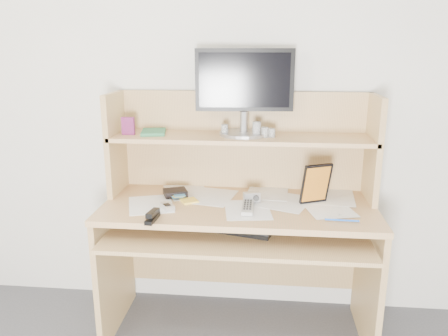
# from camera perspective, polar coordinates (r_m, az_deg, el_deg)

# --- Properties ---
(back_wall) EXTENTS (3.60, 0.04, 2.50)m
(back_wall) POSITION_cam_1_polar(r_m,az_deg,el_deg) (2.46, 2.53, 8.89)
(back_wall) COLOR silver
(back_wall) RESTS_ON floor
(desk) EXTENTS (1.40, 0.70, 1.30)m
(desk) POSITION_cam_1_polar(r_m,az_deg,el_deg) (2.36, 2.04, -5.34)
(desk) COLOR tan
(desk) RESTS_ON floor
(paper_clutter) EXTENTS (1.32, 0.54, 0.01)m
(paper_clutter) POSITION_cam_1_polar(r_m,az_deg,el_deg) (2.26, 1.92, -4.68)
(paper_clutter) COLOR white
(paper_clutter) RESTS_ON desk
(keyboard) EXTENTS (0.43, 0.24, 0.03)m
(keyboard) POSITION_cam_1_polar(r_m,az_deg,el_deg) (2.21, 1.18, -7.70)
(keyboard) COLOR black
(keyboard) RESTS_ON desk
(tv_remote) EXTENTS (0.05, 0.20, 0.02)m
(tv_remote) POSITION_cam_1_polar(r_m,az_deg,el_deg) (2.18, 3.11, -5.13)
(tv_remote) COLOR #A1A29D
(tv_remote) RESTS_ON paper_clutter
(flip_phone) EXTENTS (0.09, 0.10, 0.02)m
(flip_phone) POSITION_cam_1_polar(r_m,az_deg,el_deg) (2.21, -7.40, -4.88)
(flip_phone) COLOR silver
(flip_phone) RESTS_ON paper_clutter
(stapler) EXTENTS (0.04, 0.14, 0.04)m
(stapler) POSITION_cam_1_polar(r_m,az_deg,el_deg) (2.07, -9.35, -6.12)
(stapler) COLOR black
(stapler) RESTS_ON paper_clutter
(wallet) EXTENTS (0.15, 0.14, 0.03)m
(wallet) POSITION_cam_1_polar(r_m,az_deg,el_deg) (2.39, -6.39, -3.20)
(wallet) COLOR black
(wallet) RESTS_ON paper_clutter
(sticky_note_pad) EXTENTS (0.11, 0.11, 0.01)m
(sticky_note_pad) POSITION_cam_1_polar(r_m,az_deg,el_deg) (2.30, -4.56, -4.29)
(sticky_note_pad) COLOR yellow
(sticky_note_pad) RESTS_ON desk
(digital_camera) EXTENTS (0.09, 0.06, 0.05)m
(digital_camera) POSITION_cam_1_polar(r_m,az_deg,el_deg) (2.27, 3.63, -3.81)
(digital_camera) COLOR #A8A8AA
(digital_camera) RESTS_ON paper_clutter
(game_case) EXTENTS (0.15, 0.08, 0.21)m
(game_case) POSITION_cam_1_polar(r_m,az_deg,el_deg) (2.27, 11.93, -2.02)
(game_case) COLOR black
(game_case) RESTS_ON paper_clutter
(blue_pen) EXTENTS (0.16, 0.02, 0.01)m
(blue_pen) POSITION_cam_1_polar(r_m,az_deg,el_deg) (2.10, 15.15, -6.60)
(blue_pen) COLOR blue
(blue_pen) RESTS_ON paper_clutter
(card_box) EXTENTS (0.07, 0.02, 0.09)m
(card_box) POSITION_cam_1_polar(r_m,az_deg,el_deg) (2.39, -12.42, 5.38)
(card_box) COLOR maroon
(card_box) RESTS_ON desk
(shelf_book) EXTENTS (0.15, 0.19, 0.02)m
(shelf_book) POSITION_cam_1_polar(r_m,az_deg,el_deg) (2.40, -9.18, 4.66)
(shelf_book) COLOR #2E754F
(shelf_book) RESTS_ON desk
(chip_stack_a) EXTENTS (0.05, 0.05, 0.05)m
(chip_stack_a) POSITION_cam_1_polar(r_m,az_deg,el_deg) (2.28, 5.39, 4.67)
(chip_stack_a) COLOR black
(chip_stack_a) RESTS_ON desk
(chip_stack_b) EXTENTS (0.04, 0.04, 0.06)m
(chip_stack_b) POSITION_cam_1_polar(r_m,az_deg,el_deg) (2.31, 0.08, 4.99)
(chip_stack_b) COLOR white
(chip_stack_b) RESTS_ON desk
(chip_stack_c) EXTENTS (0.05, 0.05, 0.05)m
(chip_stack_c) POSITION_cam_1_polar(r_m,az_deg,el_deg) (2.28, 6.26, 4.58)
(chip_stack_c) COLOR black
(chip_stack_c) RESTS_ON desk
(chip_stack_d) EXTENTS (0.06, 0.06, 0.08)m
(chip_stack_d) POSITION_cam_1_polar(r_m,az_deg,el_deg) (2.29, 4.29, 5.08)
(chip_stack_d) COLOR white
(chip_stack_d) RESTS_ON desk
(monitor) EXTENTS (0.52, 0.26, 0.45)m
(monitor) POSITION_cam_1_polar(r_m,az_deg,el_deg) (2.33, 2.68, 10.23)
(monitor) COLOR #A2A2A6
(monitor) RESTS_ON desk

